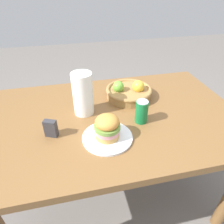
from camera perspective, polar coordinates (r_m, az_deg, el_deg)
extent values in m
plane|color=slate|center=(1.70, 0.78, -21.70)|extent=(8.00, 8.00, 0.00)
cube|color=brown|center=(1.16, 1.06, -1.50)|extent=(1.40, 0.90, 0.04)
cylinder|color=brown|center=(1.71, -23.08, -7.03)|extent=(0.07, 0.07, 0.71)
cylinder|color=brown|center=(1.87, 16.98, -1.61)|extent=(0.07, 0.07, 0.71)
cylinder|color=white|center=(0.99, -1.29, -7.08)|extent=(0.24, 0.24, 0.01)
cylinder|color=tan|center=(0.98, -1.31, -6.17)|extent=(0.11, 0.11, 0.03)
cylinder|color=pink|center=(0.96, -1.33, -5.00)|extent=(0.12, 0.12, 0.02)
cylinder|color=olive|center=(0.95, -1.34, -4.08)|extent=(0.12, 0.12, 0.02)
ellipsoid|color=gold|center=(0.93, -1.37, -2.79)|extent=(0.11, 0.11, 0.07)
cylinder|color=#147238|center=(1.08, 8.26, 0.04)|extent=(0.07, 0.07, 0.12)
cylinder|color=silver|center=(1.04, 8.55, 2.88)|extent=(0.06, 0.06, 0.00)
cylinder|color=#9E7542|center=(1.31, 4.70, 5.22)|extent=(0.28, 0.28, 0.05)
torus|color=#9E7542|center=(1.29, 4.75, 6.18)|extent=(0.29, 0.29, 0.02)
sphere|color=gold|center=(1.28, 7.37, 7.16)|extent=(0.07, 0.07, 0.07)
sphere|color=#6BAD38|center=(1.27, 1.78, 7.06)|extent=(0.07, 0.07, 0.07)
cylinder|color=white|center=(1.11, -8.14, 5.00)|extent=(0.11, 0.11, 0.24)
cube|color=#333338|center=(1.02, -16.73, -4.43)|extent=(0.07, 0.05, 0.09)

